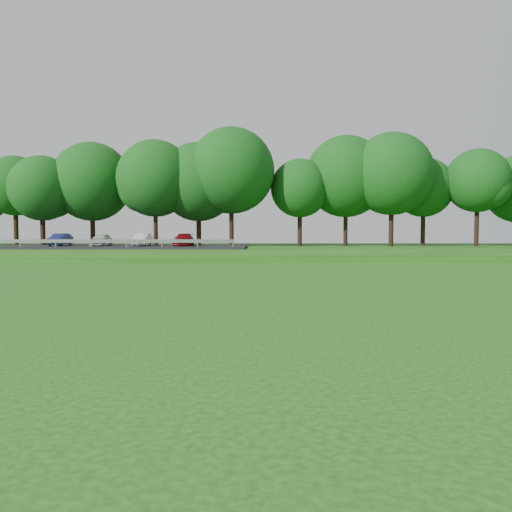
{
  "coord_description": "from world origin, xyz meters",
  "views": [
    {
      "loc": [
        -10.66,
        -15.14,
        2.32
      ],
      "look_at": [
        -10.8,
        4.27,
        1.3
      ],
      "focal_mm": 35.0,
      "sensor_mm": 36.0,
      "label": 1
    }
  ],
  "objects": [
    {
      "name": "berm",
      "position": [
        0.0,
        34.0,
        0.3
      ],
      "size": [
        130.0,
        30.0,
        0.6
      ],
      "primitive_type": "cube",
      "color": "#19440D",
      "rests_on": "ground"
    },
    {
      "name": "walking_path",
      "position": [
        0.0,
        20.0,
        0.02
      ],
      "size": [
        130.0,
        1.6,
        0.04
      ],
      "primitive_type": "cube",
      "color": "gray",
      "rests_on": "ground"
    },
    {
      "name": "treeline",
      "position": [
        0.0,
        38.0,
        8.1
      ],
      "size": [
        104.0,
        7.0,
        15.0
      ],
      "primitive_type": null,
      "color": "#104713",
      "rests_on": "berm"
    },
    {
      "name": "parking_lot",
      "position": [
        -23.77,
        32.78,
        0.98
      ],
      "size": [
        24.0,
        9.0,
        1.38
      ],
      "color": "black",
      "rests_on": "berm"
    }
  ]
}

